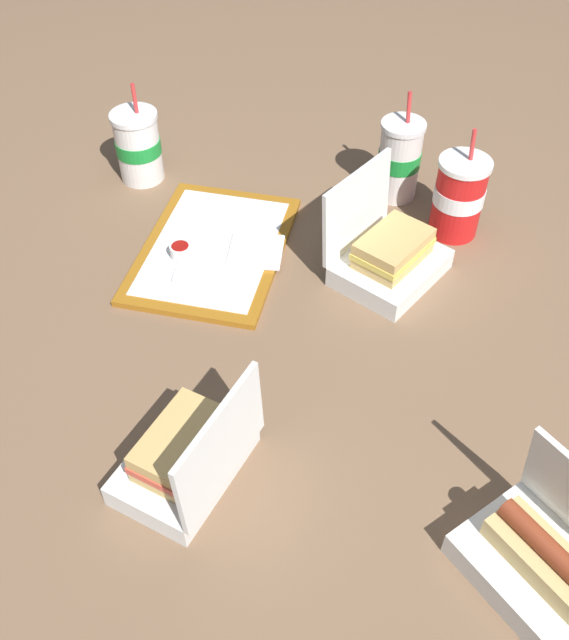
{
  "coord_description": "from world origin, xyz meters",
  "views": [
    {
      "loc": [
        -0.77,
        0.01,
        0.88
      ],
      "look_at": [
        0.04,
        0.03,
        0.05
      ],
      "focal_mm": 40.0,
      "sensor_mm": 36.0,
      "label": 1
    }
  ],
  "objects": [
    {
      "name": "soda_cup_corner",
      "position": [
        0.51,
        0.34,
        0.08
      ],
      "size": [
        0.1,
        0.1,
        0.21
      ],
      "color": "white",
      "rests_on": "ground_plane"
    },
    {
      "name": "plastic_fork",
      "position": [
        0.22,
        0.22,
        0.02
      ],
      "size": [
        0.11,
        0.02,
        0.0
      ],
      "primitive_type": "cube",
      "rotation": [
        0.0,
        0.0,
        -0.05
      ],
      "color": "white",
      "rests_on": "food_tray"
    },
    {
      "name": "clamshell_sandwich_center",
      "position": [
        -0.22,
        0.15,
        0.04
      ],
      "size": [
        0.24,
        0.21,
        0.17
      ],
      "color": "white",
      "rests_on": "ground_plane"
    },
    {
      "name": "soda_cup_back",
      "position": [
        0.46,
        -0.19,
        0.08
      ],
      "size": [
        0.09,
        0.09,
        0.23
      ],
      "color": "white",
      "rests_on": "ground_plane"
    },
    {
      "name": "soda_cup_front",
      "position": [
        0.34,
        -0.3,
        0.08
      ],
      "size": [
        0.1,
        0.1,
        0.22
      ],
      "color": "red",
      "rests_on": "ground_plane"
    },
    {
      "name": "ground_plane",
      "position": [
        0.0,
        0.0,
        0.0
      ],
      "size": [
        3.2,
        3.2,
        0.0
      ],
      "primitive_type": "plane",
      "color": "brown"
    },
    {
      "name": "ketchup_cup",
      "position": [
        0.24,
        0.22,
        0.03
      ],
      "size": [
        0.04,
        0.04,
        0.02
      ],
      "color": "white",
      "rests_on": "food_tray"
    },
    {
      "name": "clamshell_hotdog_corner",
      "position": [
        -0.36,
        -0.31,
        0.04
      ],
      "size": [
        0.25,
        0.23,
        0.18
      ],
      "color": "white",
      "rests_on": "ground_plane"
    },
    {
      "name": "napkin_stack",
      "position": [
        0.25,
        0.08,
        0.02
      ],
      "size": [
        0.11,
        0.11,
        0.0
      ],
      "primitive_type": "cube",
      "rotation": [
        0.0,
        0.0,
        -0.08
      ],
      "color": "white",
      "rests_on": "food_tray"
    },
    {
      "name": "food_tray",
      "position": [
        0.27,
        0.17,
        0.01
      ],
      "size": [
        0.42,
        0.33,
        0.01
      ],
      "color": "#A56619",
      "rests_on": "ground_plane"
    },
    {
      "name": "clamshell_sandwich_right",
      "position": [
        0.21,
        -0.16,
        0.05
      ],
      "size": [
        0.25,
        0.25,
        0.19
      ],
      "color": "white",
      "rests_on": "ground_plane"
    }
  ]
}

